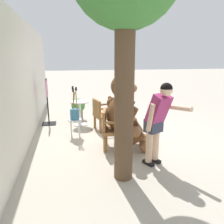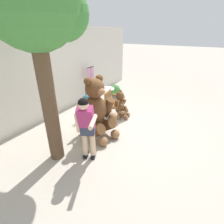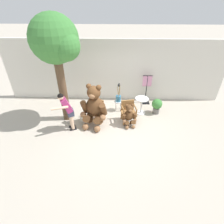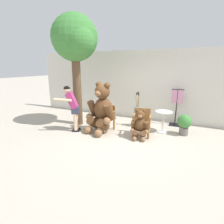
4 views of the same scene
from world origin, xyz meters
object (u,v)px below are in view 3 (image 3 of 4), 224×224
Objects in this scene: brush_bucket at (118,98)px; clothing_display_stand at (146,89)px; wooden_chair_right at (128,111)px; round_side_table at (141,104)px; person_visitor at (67,109)px; wooden_chair_left at (96,110)px; white_stool at (118,103)px; patio_tree at (56,43)px; teddy_bear_large at (94,106)px; potted_plant at (157,105)px; teddy_bear_small at (129,115)px.

clothing_display_stand is at bearing 29.90° from brush_bucket.
wooden_chair_right reaches higher than round_side_table.
brush_bucket is at bearing 37.43° from person_visitor.
wooden_chair_right is (1.27, 0.00, 0.00)m from wooden_chair_left.
white_stool is 0.12× the size of patio_tree.
round_side_table is 0.18× the size of patio_tree.
round_side_table is (1.89, 0.85, -0.37)m from teddy_bear_large.
teddy_bear_large is 1.39m from brush_bucket.
wooden_chair_left is 1.17m from white_stool.
potted_plant is (1.64, -0.18, -0.24)m from brush_bucket.
wooden_chair_left is 1.19× the size of round_side_table.
white_stool is 0.64× the size of round_side_table.
teddy_bear_small is (1.30, -0.29, -0.01)m from wooden_chair_left.
wooden_chair_right reaches higher than white_stool.
teddy_bear_large is 2.02× the size of brush_bucket.
white_stool is 0.55× the size of brush_bucket.
person_visitor is at bearing -164.18° from wooden_chair_right.
teddy_bear_large is 1.38m from teddy_bear_small.
teddy_bear_small is (1.33, -0.02, -0.37)m from teddy_bear_large.
wooden_chair_left and wooden_chair_right have the same top height.
teddy_bear_large is at bearing -14.72° from patio_tree.
potted_plant is (2.51, 0.59, -0.07)m from wooden_chair_left.
round_side_table is at bearing 57.11° from teddy_bear_small.
person_visitor is 3.77m from clothing_display_stand.
teddy_bear_small is at bearing -115.55° from clothing_display_stand.
teddy_bear_small is 1.15m from brush_bucket.
wooden_chair_left is 2.58m from potted_plant.
round_side_table is 1.06× the size of potted_plant.
teddy_bear_small is at bearing -12.57° from wooden_chair_left.
patio_tree is at bearing 165.28° from teddy_bear_large.
person_visitor is (-0.92, -0.36, 0.10)m from teddy_bear_large.
teddy_bear_small is at bearing -0.90° from teddy_bear_large.
person_visitor reaches higher than wooden_chair_left.
wooden_chair_left is at bearing -162.73° from round_side_table.
white_stool is at bearing 169.13° from round_side_table.
wooden_chair_left is 0.51× the size of teddy_bear_large.
patio_tree is at bearing 178.56° from wooden_chair_left.
wooden_chair_right is 0.51× the size of teddy_bear_large.
wooden_chair_left reaches higher than white_stool.
potted_plant is at bearing 19.40° from person_visitor.
wooden_chair_right is 1.26× the size of potted_plant.
patio_tree reaches higher than teddy_bear_large.
clothing_display_stand reaches higher than round_side_table.
wooden_chair_left is 0.22× the size of patio_tree.
round_side_table is (0.98, -0.19, 0.09)m from white_stool.
wooden_chair_left is 1.87× the size of white_stool.
teddy_bear_large is at bearing -131.22° from white_stool.
teddy_bear_large is 0.99m from person_visitor.
wooden_chair_right is 1.87× the size of white_stool.
teddy_bear_small is at bearing -68.09° from white_stool.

